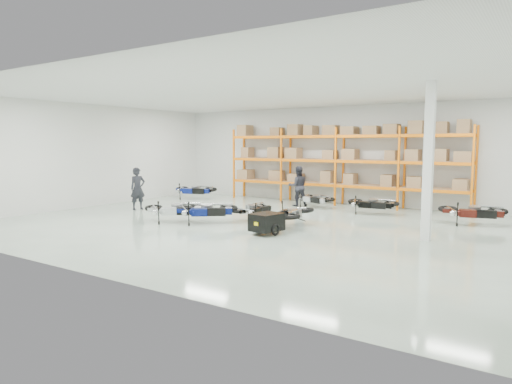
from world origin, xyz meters
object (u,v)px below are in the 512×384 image
Objects in this scene: person_left at (138,189)px; person_back at (298,186)px; moto_silver_left at (175,206)px; moto_back_c at (372,201)px; moto_back_a at (194,188)px; moto_back_d at (473,208)px; moto_blue_centre at (205,206)px; moto_back_b at (315,196)px; trailer at (267,222)px; moto_black_far_left at (253,207)px; moto_touring_right at (292,210)px.

person_left is 6.94m from person_back.
moto_silver_left is 1.08× the size of moto_back_c.
moto_back_a is 12.89m from moto_back_d.
person_left reaches higher than moto_blue_centre.
moto_back_d is at bearing -95.94° from moto_blue_centre.
moto_blue_centre is 1.20× the size of moto_back_b.
person_back is at bearing 78.99° from moto_back_c.
person_left is (-8.70, -4.17, 0.35)m from moto_back_c.
trailer is 9.71m from moto_back_a.
person_left is (-7.39, 1.57, 0.51)m from trailer.
moto_back_b is 7.58m from person_left.
moto_blue_centre is 6.67m from moto_back_c.
moto_back_b is at bearing 76.83° from moto_back_c.
trailer is at bearing -82.74° from person_left.
moto_silver_left is at bearing -92.95° from person_left.
moto_black_far_left is 2.72m from trailer.
moto_black_far_left is at bearing 136.67° from moto_back_c.
moto_blue_centre is 1.80m from moto_black_far_left.
moto_blue_centre is at bearing -109.64° from moto_silver_left.
moto_black_far_left is 0.92× the size of person_left.
moto_back_d is at bearing -100.00° from moto_back_c.
moto_touring_right is at bearing -70.53° from person_left.
moto_touring_right is at bearing 159.20° from moto_back_c.
moto_silver_left is 6.56m from moto_back_b.
moto_back_c is at bearing 133.15° from person_back.
trailer is at bearing -145.24° from moto_back_b.
moto_back_d reaches higher than moto_back_b.
moto_touring_right is 7.40m from person_left.
moto_black_far_left is 5.59m from person_left.
moto_blue_centre is at bearing 179.84° from trailer.
moto_touring_right reaches higher than moto_black_far_left.
moto_back_d reaches higher than moto_back_c.
moto_back_d is at bearing -98.23° from moto_silver_left.
moto_silver_left is at bearing 106.49° from moto_back_d.
trailer is at bearing -130.42° from moto_silver_left.
moto_blue_centre is 1.06× the size of moto_touring_right.
moto_black_far_left reaches higher than moto_back_b.
person_back is (-2.24, 6.22, 0.51)m from trailer.
person_left is at bearing 93.27° from moto_back_d.
moto_silver_left reaches higher than moto_back_c.
person_back is (-3.54, 0.48, 0.36)m from moto_back_c.
moto_back_a is at bearing -33.92° from person_back.
moto_blue_centre reaches higher than trailer.
trailer is at bearing 163.87° from moto_back_c.
moto_back_a is 1.07× the size of person_back.
moto_blue_centre is 1.23× the size of trailer.
moto_black_far_left is 4.88m from moto_back_c.
moto_blue_centre reaches higher than moto_back_c.
moto_black_far_left is 0.91× the size of person_back.
trailer is 7.31m from moto_back_d.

